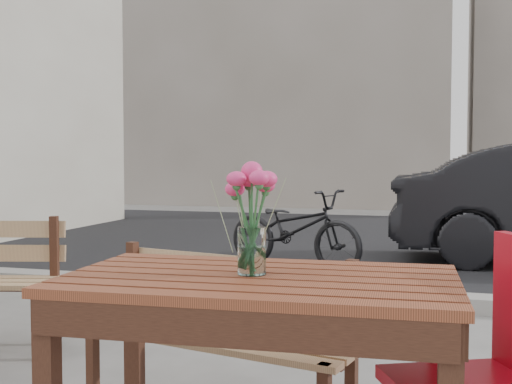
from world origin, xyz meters
TOP-DOWN VIEW (x-y plane):
  - street at (0.00, 5.06)m, footprint 30.00×8.12m
  - backdrop_buildings at (0.17, 14.40)m, footprint 15.50×4.00m
  - main_table at (0.19, -0.05)m, footprint 1.29×0.79m
  - main_bench at (-0.15, 0.59)m, footprint 1.28×0.64m
  - red_chair at (0.93, -0.02)m, footprint 0.60×0.60m
  - main_vase at (0.16, -0.04)m, footprint 0.20×0.20m
  - bicycle at (-0.70, 4.49)m, footprint 1.69×1.08m

SIDE VIEW (x-z plane):
  - street at x=0.00m, z-range -0.03..0.09m
  - bicycle at x=-0.70m, z-range 0.00..0.84m
  - main_bench at x=-0.15m, z-range 0.08..0.85m
  - red_chair at x=0.93m, z-range 0.07..0.99m
  - main_table at x=0.19m, z-range 0.26..1.04m
  - main_vase at x=0.16m, z-range 0.82..1.19m
  - backdrop_buildings at x=0.17m, z-range -0.40..7.60m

